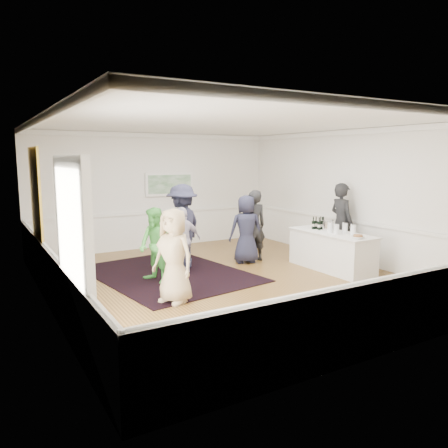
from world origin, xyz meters
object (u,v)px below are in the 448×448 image
guest_lilac (183,240)px  guest_dark_b (254,226)px  guest_tan (174,256)px  serving_table (331,251)px  bartender (341,223)px  guest_dark_a (182,227)px  guest_green (155,245)px  guest_navy (246,229)px  nut_bowl (358,237)px  ice_bucket (328,226)px

guest_lilac → guest_dark_b: bearing=-179.6°
guest_tan → guest_dark_b: bearing=96.6°
serving_table → bartender: bartender is taller
guest_lilac → guest_dark_a: 0.47m
guest_green → guest_lilac: 0.89m
guest_dark_b → guest_navy: bearing=21.2°
serving_table → guest_navy: 2.06m
guest_lilac → guest_dark_a: bearing=-117.6°
guest_lilac → nut_bowl: 3.72m
guest_lilac → guest_dark_b: size_ratio=0.83×
serving_table → guest_dark_a: 3.43m
guest_lilac → guest_navy: (1.71, 0.11, 0.09)m
serving_table → guest_green: guest_green is taller
guest_dark_b → guest_navy: size_ratio=1.07×
guest_green → bartender: bearing=67.6°
ice_bucket → guest_lilac: bearing=158.3°
guest_green → guest_lilac: guest_green is taller
serving_table → guest_navy: (-1.32, 1.53, 0.39)m
guest_navy → ice_bucket: 1.91m
nut_bowl → guest_lilac: bearing=142.4°
ice_bucket → guest_navy: bearing=135.7°
guest_dark_b → ice_bucket: bearing=136.0°
serving_table → bartender: (0.73, 0.44, 0.53)m
guest_tan → nut_bowl: guest_tan is taller
guest_dark_b → ice_bucket: 1.78m
guest_lilac → guest_dark_a: guest_dark_a is taller
bartender → guest_tan: bearing=103.2°
guest_green → guest_dark_b: size_ratio=0.88×
serving_table → bartender: 1.00m
bartender → guest_dark_b: (-1.79, 1.15, -0.09)m
serving_table → guest_green: size_ratio=1.38×
serving_table → guest_tan: size_ratio=1.27×
bartender → guest_dark_a: guest_dark_a is taller
guest_green → guest_lilac: (0.80, 0.39, -0.04)m
ice_bucket → guest_dark_a: bearing=151.4°
bartender → guest_navy: bearing=66.3°
bartender → guest_green: size_ratio=1.25×
nut_bowl → guest_tan: bearing=172.1°
guest_tan → guest_green: bearing=146.3°
serving_table → guest_dark_b: size_ratio=1.21×
nut_bowl → guest_navy: bearing=117.3°
bartender → guest_dark_b: bearing=61.5°
bartender → guest_tan: bartender is taller
guest_green → guest_navy: size_ratio=0.93×
guest_dark_b → ice_bucket: (1.11, -1.40, 0.10)m
serving_table → guest_navy: guest_navy is taller
bartender → guest_dark_b: size_ratio=1.10×
guest_navy → ice_bucket: bearing=151.4°
guest_lilac → ice_bucket: (3.08, -1.22, 0.24)m
bartender → nut_bowl: size_ratio=7.46×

